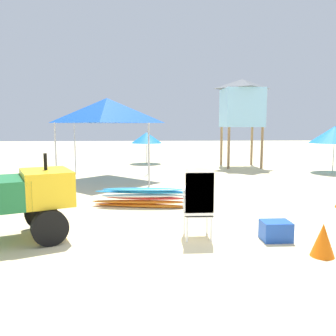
{
  "coord_description": "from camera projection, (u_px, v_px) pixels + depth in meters",
  "views": [
    {
      "loc": [
        -0.5,
        -5.25,
        1.98
      ],
      "look_at": [
        -0.04,
        2.16,
        1.07
      ],
      "focal_mm": 36.79,
      "sensor_mm": 36.0,
      "label": 1
    }
  ],
  "objects": [
    {
      "name": "ground",
      "position": [
        179.0,
        251.0,
        5.48
      ],
      "size": [
        80.0,
        80.0,
        0.0
      ],
      "primitive_type": "plane",
      "color": "beige"
    },
    {
      "name": "stacked_plastic_chairs",
      "position": [
        199.0,
        198.0,
        5.94
      ],
      "size": [
        0.48,
        0.48,
        1.29
      ],
      "color": "white",
      "rests_on": "ground"
    },
    {
      "name": "surfboard_pile",
      "position": [
        142.0,
        197.0,
        8.46
      ],
      "size": [
        2.66,
        0.77,
        0.48
      ],
      "color": "orange",
      "rests_on": "ground"
    },
    {
      "name": "popup_canopy",
      "position": [
        107.0,
        111.0,
        12.44
      ],
      "size": [
        3.04,
        3.04,
        2.98
      ],
      "color": "#B2B2B7",
      "rests_on": "ground"
    },
    {
      "name": "lifeguard_tower",
      "position": [
        242.0,
        103.0,
        16.38
      ],
      "size": [
        1.98,
        1.98,
        4.17
      ],
      "color": "olive",
      "rests_on": "ground"
    },
    {
      "name": "beach_umbrella_left",
      "position": [
        335.0,
        135.0,
        14.58
      ],
      "size": [
        2.07,
        2.07,
        1.97
      ],
      "color": "beige",
      "rests_on": "ground"
    },
    {
      "name": "beach_umbrella_mid",
      "position": [
        147.0,
        138.0,
        18.09
      ],
      "size": [
        1.64,
        1.64,
        1.64
      ],
      "color": "beige",
      "rests_on": "ground"
    },
    {
      "name": "traffic_cone_near",
      "position": [
        323.0,
        240.0,
        5.22
      ],
      "size": [
        0.36,
        0.36,
        0.52
      ],
      "primitive_type": "cone",
      "color": "orange",
      "rests_on": "ground"
    },
    {
      "name": "cooler_box",
      "position": [
        276.0,
        231.0,
        5.97
      ],
      "size": [
        0.49,
        0.4,
        0.34
      ],
      "primitive_type": "cube",
      "color": "blue",
      "rests_on": "ground"
    }
  ]
}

